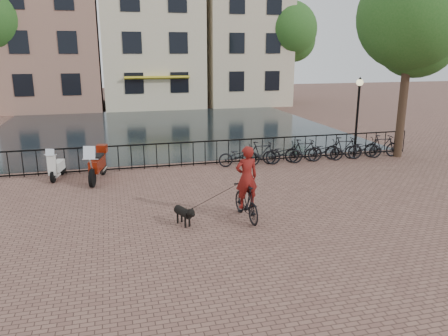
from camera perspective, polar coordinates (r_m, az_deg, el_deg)
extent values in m
plane|color=brown|center=(10.79, 4.10, -10.21)|extent=(100.00, 100.00, 0.00)
plane|color=black|center=(27.11, -7.71, 5.14)|extent=(20.00, 20.00, 0.00)
cube|color=black|center=(17.88, -4.07, 3.40)|extent=(20.00, 0.05, 0.05)
cube|color=black|center=(18.09, -4.01, 0.55)|extent=(20.00, 0.05, 0.05)
cube|color=#956D56|center=(39.48, -21.81, 16.05)|extent=(7.50, 9.00, 12.00)
cube|color=beige|center=(39.41, -9.67, 16.15)|extent=(8.00, 9.00, 11.00)
cube|color=gold|center=(34.78, -8.72, 11.58)|extent=(5.00, 0.60, 0.15)
cube|color=#C4AD92|center=(40.96, 2.03, 17.34)|extent=(7.00, 9.00, 12.50)
cylinder|color=black|center=(20.74, 22.42, 8.96)|extent=(0.36, 0.36, 5.60)
sphere|color=#1F531B|center=(20.71, 23.34, 17.77)|extent=(4.48, 4.48, 4.48)
cylinder|color=black|center=(39.32, 8.28, 12.52)|extent=(0.36, 0.36, 5.95)
sphere|color=#1F531B|center=(39.32, 8.48, 17.48)|extent=(4.76, 4.76, 4.76)
cylinder|color=black|center=(20.00, 16.94, 5.78)|extent=(0.10, 0.10, 3.20)
sphere|color=beige|center=(19.82, 17.32, 10.63)|extent=(0.30, 0.30, 0.30)
imported|color=black|center=(12.26, 2.92, -4.29)|extent=(0.63, 1.83, 1.08)
imported|color=maroon|center=(12.00, 2.98, -0.41)|extent=(0.81, 0.56, 2.12)
imported|color=black|center=(17.85, 2.01, 1.60)|extent=(1.77, 0.76, 0.90)
imported|color=black|center=(18.12, 4.90, 1.93)|extent=(1.70, 0.65, 1.00)
imported|color=black|center=(18.47, 7.67, 1.94)|extent=(1.78, 0.80, 0.90)
imported|color=black|center=(18.83, 10.36, 2.23)|extent=(1.70, 0.61, 1.00)
imported|color=black|center=(19.26, 12.92, 2.23)|extent=(1.78, 0.84, 0.90)
imported|color=black|center=(19.70, 15.39, 2.50)|extent=(1.72, 0.73, 1.00)
imported|color=black|center=(20.20, 17.72, 2.48)|extent=(1.78, 0.81, 0.90)
imported|color=black|center=(20.71, 19.96, 2.72)|extent=(1.71, 0.67, 1.00)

